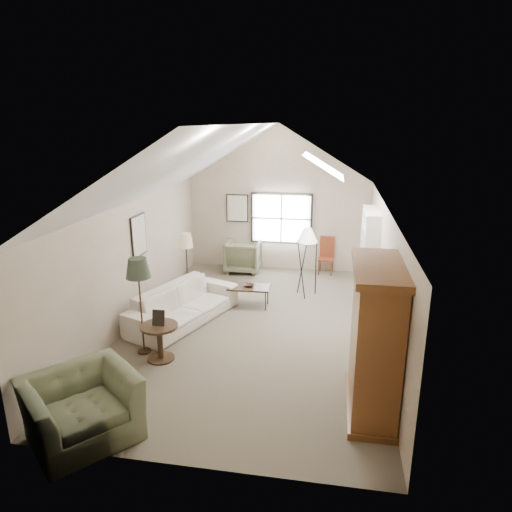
% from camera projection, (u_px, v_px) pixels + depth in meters
% --- Properties ---
extents(room_shell, '(5.01, 8.01, 4.00)m').
position_uv_depth(room_shell, '(252.00, 168.00, 8.42)').
color(room_shell, brown).
rests_on(room_shell, ground).
extents(window, '(1.72, 0.08, 1.42)m').
position_uv_depth(window, '(281.00, 219.00, 12.64)').
color(window, black).
rests_on(window, room_shell).
extents(skylight, '(0.80, 1.20, 0.52)m').
position_uv_depth(skylight, '(325.00, 164.00, 9.05)').
color(skylight, white).
rests_on(skylight, room_shell).
extents(wall_art, '(1.97, 3.71, 0.88)m').
position_uv_depth(wall_art, '(190.00, 221.00, 10.98)').
color(wall_art, black).
rests_on(wall_art, room_shell).
extents(armoire, '(0.60, 1.50, 2.20)m').
position_uv_depth(armoire, '(375.00, 340.00, 6.40)').
color(armoire, brown).
rests_on(armoire, ground).
extents(tv_alcove, '(0.32, 1.30, 2.10)m').
position_uv_depth(tv_alcove, '(369.00, 257.00, 10.13)').
color(tv_alcove, white).
rests_on(tv_alcove, ground).
extents(media_console, '(0.34, 1.18, 0.60)m').
position_uv_depth(media_console, '(365.00, 292.00, 10.38)').
color(media_console, '#382316').
rests_on(media_console, ground).
extents(tv_panel, '(0.05, 0.90, 0.55)m').
position_uv_depth(tv_panel, '(367.00, 267.00, 10.20)').
color(tv_panel, black).
rests_on(tv_panel, media_console).
extents(sofa, '(1.88, 2.80, 0.76)m').
position_uv_depth(sofa, '(184.00, 304.00, 9.49)').
color(sofa, beige).
rests_on(sofa, ground).
extents(armchair_near, '(1.77, 1.79, 0.87)m').
position_uv_depth(armchair_near, '(82.00, 408.00, 5.98)').
color(armchair_near, '#5F6748').
rests_on(armchair_near, ground).
extents(armchair_far, '(0.94, 0.97, 0.87)m').
position_uv_depth(armchair_far, '(243.00, 256.00, 12.69)').
color(armchair_far, '#5A6043').
rests_on(armchair_far, ground).
extents(coffee_table, '(0.95, 0.54, 0.48)m').
position_uv_depth(coffee_table, '(249.00, 296.00, 10.31)').
color(coffee_table, '#352515').
rests_on(coffee_table, ground).
extents(bowl, '(0.23, 0.23, 0.06)m').
position_uv_depth(bowl, '(249.00, 285.00, 10.23)').
color(bowl, '#3B2218').
rests_on(bowl, coffee_table).
extents(side_table, '(0.84, 0.84, 0.65)m').
position_uv_depth(side_table, '(160.00, 342.00, 7.98)').
color(side_table, '#382317').
rests_on(side_table, ground).
extents(side_chair, '(0.43, 0.43, 1.02)m').
position_uv_depth(side_chair, '(326.00, 256.00, 12.46)').
color(side_chair, brown).
rests_on(side_chair, ground).
extents(tripod_lamp, '(0.61, 0.61, 1.70)m').
position_uv_depth(tripod_lamp, '(307.00, 262.00, 10.79)').
color(tripod_lamp, white).
rests_on(tripod_lamp, ground).
extents(dark_lamp, '(0.56, 0.56, 1.82)m').
position_uv_depth(dark_lamp, '(141.00, 306.00, 8.07)').
color(dark_lamp, '#232A1D').
rests_on(dark_lamp, ground).
extents(tan_lamp, '(0.42, 0.42, 1.64)m').
position_uv_depth(tan_lamp, '(187.00, 266.00, 10.55)').
color(tan_lamp, tan).
rests_on(tan_lamp, ground).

